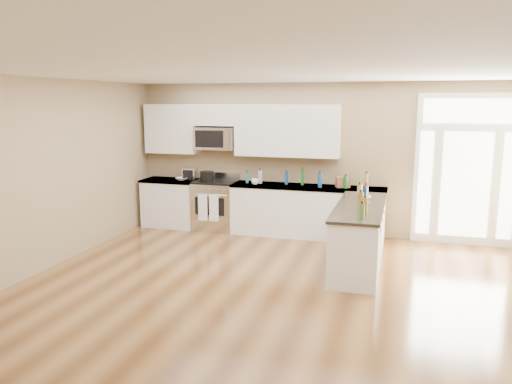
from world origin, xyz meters
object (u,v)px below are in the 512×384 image
kitchen_range (216,205)px  peninsula_cabinet (359,238)px  toaster_oven (190,174)px  stockpot (207,176)px

kitchen_range → peninsula_cabinet: bearing=-26.9°
peninsula_cabinet → kitchen_range: kitchen_range is taller
kitchen_range → toaster_oven: (-0.59, 0.14, 0.57)m
stockpot → kitchen_range: bearing=27.7°
kitchen_range → toaster_oven: size_ratio=4.18×
kitchen_range → stockpot: stockpot is taller
stockpot → peninsula_cabinet: bearing=-24.7°
kitchen_range → toaster_oven: 0.83m
kitchen_range → toaster_oven: toaster_oven is taller
peninsula_cabinet → kitchen_range: (-2.85, 1.45, 0.04)m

